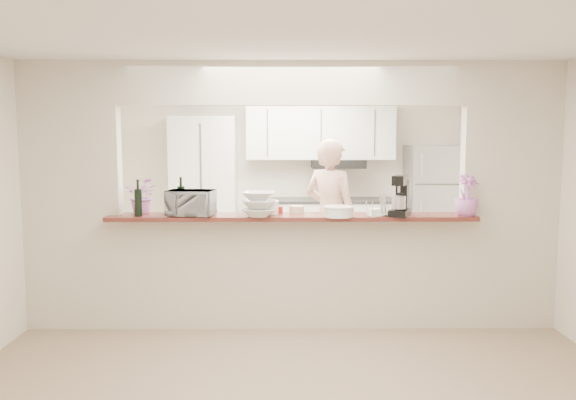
{
  "coord_description": "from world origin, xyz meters",
  "views": [
    {
      "loc": [
        -0.07,
        -5.23,
        1.8
      ],
      "look_at": [
        -0.03,
        0.3,
        1.19
      ],
      "focal_mm": 35.0,
      "sensor_mm": 36.0,
      "label": 1
    }
  ],
  "objects_px": {
    "refrigerator": "(433,206)",
    "toaster_oven": "(191,203)",
    "stand_mixer": "(400,198)",
    "person": "(330,217)"
  },
  "relations": [
    {
      "from": "refrigerator",
      "to": "toaster_oven",
      "type": "relative_size",
      "value": 4.01
    },
    {
      "from": "stand_mixer",
      "to": "person",
      "type": "relative_size",
      "value": 0.21
    },
    {
      "from": "toaster_oven",
      "to": "person",
      "type": "height_order",
      "value": "person"
    },
    {
      "from": "toaster_oven",
      "to": "person",
      "type": "relative_size",
      "value": 0.24
    },
    {
      "from": "refrigerator",
      "to": "toaster_oven",
      "type": "bearing_deg",
      "value": -137.29
    },
    {
      "from": "refrigerator",
      "to": "toaster_oven",
      "type": "xyz_separation_m",
      "value": [
        -2.98,
        -2.75,
        0.36
      ]
    },
    {
      "from": "stand_mixer",
      "to": "refrigerator",
      "type": "bearing_deg",
      "value": 69.28
    },
    {
      "from": "stand_mixer",
      "to": "person",
      "type": "height_order",
      "value": "person"
    },
    {
      "from": "refrigerator",
      "to": "stand_mixer",
      "type": "relative_size",
      "value": 4.55
    },
    {
      "from": "stand_mixer",
      "to": "person",
      "type": "distance_m",
      "value": 1.49
    }
  ]
}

